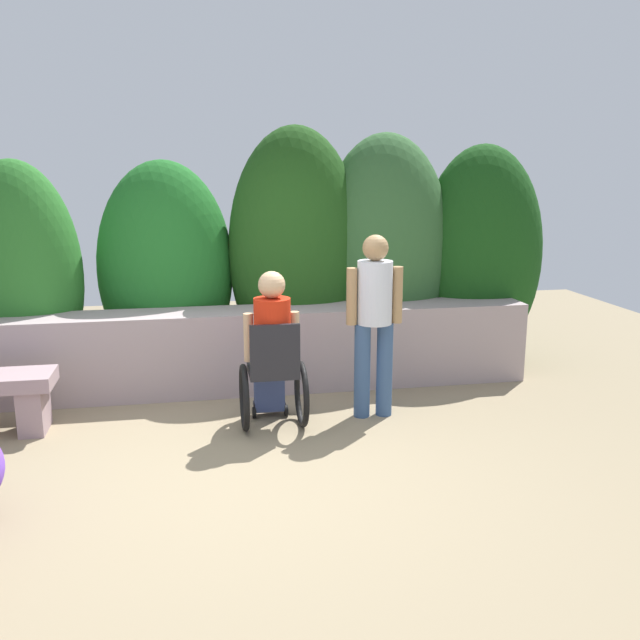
# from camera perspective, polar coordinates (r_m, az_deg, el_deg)

# --- Properties ---
(ground_plane) EXTENTS (12.68, 12.68, 0.00)m
(ground_plane) POSITION_cam_1_polar(r_m,az_deg,el_deg) (5.15, -7.67, -12.09)
(ground_plane) COLOR #89795D
(stone_retaining_wall) EXTENTS (6.17, 0.53, 0.80)m
(stone_retaining_wall) POSITION_cam_1_polar(r_m,az_deg,el_deg) (6.70, -8.60, -2.60)
(stone_retaining_wall) COLOR #A08E8F
(stone_retaining_wall) RESTS_ON ground
(hedge_backdrop) EXTENTS (7.18, 1.15, 2.56)m
(hedge_backdrop) POSITION_cam_1_polar(r_m,az_deg,el_deg) (7.15, -4.72, 5.01)
(hedge_backdrop) COLOR #1D6122
(hedge_backdrop) RESTS_ON ground
(person_in_wheelchair) EXTENTS (0.53, 0.66, 1.33)m
(person_in_wheelchair) POSITION_cam_1_polar(r_m,az_deg,el_deg) (5.68, -4.01, -2.93)
(person_in_wheelchair) COLOR black
(person_in_wheelchair) RESTS_ON ground
(person_standing_companion) EXTENTS (0.49, 0.30, 1.59)m
(person_standing_companion) POSITION_cam_1_polar(r_m,az_deg,el_deg) (5.86, 4.54, 0.51)
(person_standing_companion) COLOR #36517A
(person_standing_companion) RESTS_ON ground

